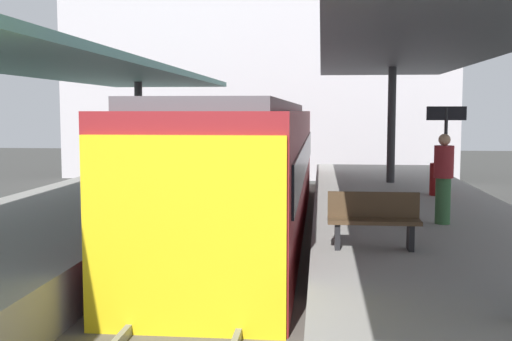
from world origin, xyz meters
name	(u,v)px	position (x,y,z in m)	size (l,w,h in m)	color
ground_plane	(224,281)	(0.00, 0.00, 0.00)	(80.00, 80.00, 0.00)	#383835
platform_left	(25,249)	(-3.80, 0.00, 0.50)	(4.40, 28.00, 1.00)	gray
platform_right	(437,259)	(3.80, 0.00, 0.50)	(4.40, 28.00, 1.00)	gray
track_ballast	(224,275)	(0.00, 0.00, 0.10)	(3.20, 28.00, 0.20)	#59544C
rail_near_side	(186,265)	(-0.72, 0.00, 0.27)	(0.08, 28.00, 0.14)	slate
rail_far_side	(263,267)	(0.72, 0.00, 0.27)	(0.08, 28.00, 0.14)	slate
commuter_train	(249,167)	(0.00, 4.06, 1.73)	(2.78, 15.10, 3.10)	maroon
canopy_left	(51,66)	(-3.80, 1.40, 4.03)	(4.18, 21.00, 3.15)	#333335
canopy_right	(429,43)	(3.80, 1.40, 4.41)	(4.18, 21.00, 3.54)	#333335
platform_bench	(374,218)	(2.55, -1.56, 1.46)	(1.40, 0.41, 0.86)	black
platform_sign	(446,132)	(4.62, 3.81, 2.62)	(0.90, 0.08, 2.21)	#262628
litter_bin	(439,179)	(4.68, 4.89, 1.40)	(0.44, 0.44, 0.80)	maroon
passenger_near_bench	(443,177)	(4.02, 0.74, 1.87)	(0.36, 0.36, 1.68)	#386B3D
station_building_backdrop	(261,62)	(-1.21, 20.00, 5.50)	(18.00, 6.00, 11.00)	#B7B2B7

